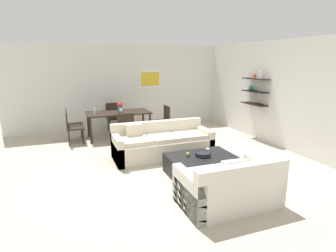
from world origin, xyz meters
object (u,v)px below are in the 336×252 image
at_px(candle_jar, 208,150).
at_px(centerpiece_vase, 120,107).
at_px(coffee_table, 201,165).
at_px(dining_chair_left_far, 71,123).
at_px(loveseat_white, 229,187).
at_px(sofa_beige, 162,144).
at_px(apple_on_coffee_table, 188,154).
at_px(dining_chair_head, 114,115).
at_px(dining_table, 119,115).
at_px(dining_chair_right_near, 163,118).
at_px(decorative_bowl, 203,154).
at_px(dining_chair_left_near, 72,125).
at_px(dining_chair_foot, 125,127).
at_px(wine_glass_left_near, 95,110).
at_px(wine_glass_foot, 121,110).
at_px(wine_glass_left_far, 94,109).

height_order(candle_jar, centerpiece_vase, centerpiece_vase).
xyz_separation_m(coffee_table, dining_chair_left_far, (-2.28, 3.46, 0.31)).
height_order(loveseat_white, candle_jar, loveseat_white).
bearing_deg(sofa_beige, apple_on_coffee_table, -84.56).
distance_m(dining_chair_head, centerpiece_vase, 0.92).
distance_m(apple_on_coffee_table, dining_table, 3.27).
xyz_separation_m(loveseat_white, dining_chair_right_near, (0.46, 4.26, 0.21)).
bearing_deg(sofa_beige, centerpiece_vase, 106.01).
relative_size(decorative_bowl, dining_table, 0.17).
bearing_deg(dining_chair_right_near, sofa_beige, -110.65).
height_order(apple_on_coffee_table, dining_chair_right_near, dining_chair_right_near).
bearing_deg(dining_chair_left_near, candle_jar, -49.54).
bearing_deg(dining_chair_foot, dining_chair_head, 90.00).
relative_size(dining_table, dining_chair_left_far, 2.02).
bearing_deg(decorative_bowl, sofa_beige, 106.91).
bearing_deg(sofa_beige, decorative_bowl, -73.09).
xyz_separation_m(apple_on_coffee_table, centerpiece_vase, (-0.69, 3.19, 0.48)).
bearing_deg(decorative_bowl, wine_glass_left_near, 117.85).
relative_size(dining_table, wine_glass_left_near, 10.32).
distance_m(sofa_beige, dining_chair_right_near, 1.93).
xyz_separation_m(dining_chair_head, dining_chair_foot, (0.00, -1.67, 0.00)).
bearing_deg(decorative_bowl, apple_on_coffee_table, 161.89).
relative_size(candle_jar, centerpiece_vase, 0.30).
relative_size(apple_on_coffee_table, centerpiece_vase, 0.29).
height_order(sofa_beige, wine_glass_left_near, wine_glass_left_near).
height_order(decorative_bowl, dining_chair_left_near, dining_chair_left_near).
height_order(loveseat_white, dining_chair_left_far, dining_chair_left_far).
bearing_deg(apple_on_coffee_table, dining_chair_left_near, 124.15).
height_order(sofa_beige, centerpiece_vase, centerpiece_vase).
xyz_separation_m(loveseat_white, dining_chair_left_near, (-2.13, 4.26, 0.21)).
relative_size(sofa_beige, centerpiece_vase, 7.84).
bearing_deg(apple_on_coffee_table, dining_table, 102.95).
bearing_deg(loveseat_white, dining_table, 100.62).
distance_m(dining_chair_right_near, dining_chair_foot, 1.45).
height_order(loveseat_white, dining_chair_foot, dining_chair_foot).
bearing_deg(dining_chair_left_far, dining_table, -8.48).
distance_m(loveseat_white, centerpiece_vase, 4.57).
bearing_deg(dining_chair_head, wine_glass_foot, -90.00).
bearing_deg(coffee_table, dining_chair_left_far, 123.46).
bearing_deg(wine_glass_left_near, wine_glass_foot, -21.59).
xyz_separation_m(coffee_table, wine_glass_left_far, (-1.65, 3.37, 0.68)).
bearing_deg(dining_chair_left_far, wine_glass_left_far, -7.85).
bearing_deg(dining_chair_foot, decorative_bowl, -67.51).
distance_m(dining_chair_left_far, centerpiece_vase, 1.41).
distance_m(dining_chair_foot, dining_chair_left_far, 1.65).
bearing_deg(wine_glass_left_near, coffee_table, -62.35).
distance_m(dining_chair_foot, wine_glass_foot, 0.59).
xyz_separation_m(dining_chair_head, wine_glass_foot, (-0.00, -1.21, 0.36)).
bearing_deg(wine_glass_foot, sofa_beige, -69.11).
xyz_separation_m(dining_table, dining_chair_right_near, (1.30, -0.19, -0.17)).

